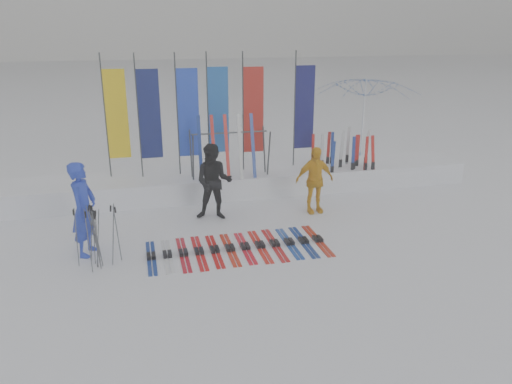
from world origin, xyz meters
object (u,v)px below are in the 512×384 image
object	(u,v)px
person_blue	(84,209)
person_black	(214,182)
ski_row	(238,247)
ski_rack	(230,148)
person_yellow	(314,180)
tent_canopy	(364,122)

from	to	relation	value
person_blue	person_black	distance (m)	3.13
ski_row	ski_rack	world-z (taller)	ski_rack
person_blue	person_yellow	size ratio (longest dim) A/B	1.16
person_black	ski_row	world-z (taller)	person_black
person_black	tent_canopy	size ratio (longest dim) A/B	0.55
tent_canopy	ski_row	distance (m)	7.46
person_black	ski_row	size ratio (longest dim) A/B	0.49
person_black	ski_rack	xyz separation A→B (m)	(0.66, 1.42, 0.46)
person_blue	person_yellow	bearing A→B (deg)	-59.02
person_blue	tent_canopy	distance (m)	9.44
person_black	person_yellow	world-z (taller)	person_black
tent_canopy	ski_rack	distance (m)	5.08
person_blue	ski_row	size ratio (longest dim) A/B	0.52
tent_canopy	ski_row	world-z (taller)	tent_canopy
person_blue	ski_rack	distance (m)	4.46
person_yellow	ski_rack	xyz separation A→B (m)	(-1.81, 1.57, 0.55)
person_blue	ski_row	world-z (taller)	person_blue
person_yellow	ski_row	size ratio (longest dim) A/B	0.45
person_blue	ski_row	bearing A→B (deg)	-81.32
person_black	person_yellow	bearing A→B (deg)	12.53
person_yellow	tent_canopy	xyz separation A→B (m)	(2.91, 3.46, 0.66)
ski_row	person_yellow	bearing A→B (deg)	36.62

